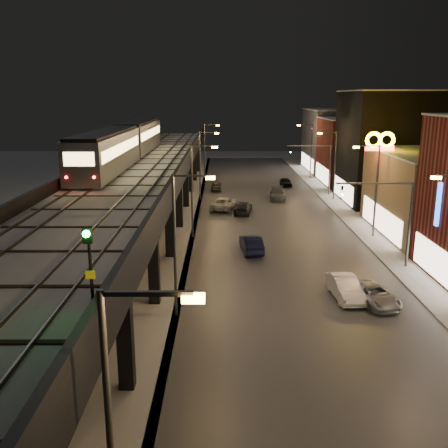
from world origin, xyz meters
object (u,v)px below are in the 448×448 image
object	(u,v)px
subway_train	(126,142)
car_near_white	(251,244)
car_onc_silver	(345,289)
car_mid_silver	(224,204)
car_onc_dark	(374,295)
rail_signal	(89,252)
car_mid_dark	(243,208)
car_onc_red	(286,182)
car_far_white	(216,186)
car_onc_white	(278,194)

from	to	relation	value
subway_train	car_near_white	bearing A→B (deg)	-46.24
car_near_white	car_onc_silver	distance (m)	11.96
subway_train	car_mid_silver	world-z (taller)	subway_train
car_mid_silver	car_onc_dark	distance (m)	30.22
rail_signal	subway_train	bearing A→B (deg)	98.93
car_near_white	car_mid_dark	bearing A→B (deg)	-95.20
car_near_white	car_onc_red	world-z (taller)	car_near_white
subway_train	car_onc_dark	distance (m)	33.61
car_near_white	car_onc_red	distance (m)	33.90
rail_signal	car_onc_silver	bearing A→B (deg)	52.34
rail_signal	car_onc_dark	distance (m)	22.53
rail_signal	car_far_white	xyz separation A→B (m)	(3.46, 56.86, -7.93)
car_near_white	car_onc_dark	distance (m)	13.63
car_onc_silver	car_mid_dark	bearing A→B (deg)	99.03
car_mid_silver	car_onc_dark	bearing A→B (deg)	121.63
subway_train	car_onc_red	bearing A→B (deg)	43.30
subway_train	car_far_white	distance (m)	20.46
subway_train	car_onc_red	world-z (taller)	subway_train
car_onc_white	car_onc_dark	bearing A→B (deg)	-81.90
car_onc_silver	car_onc_red	xyz separation A→B (m)	(1.40, 43.60, -0.11)
car_onc_white	rail_signal	bearing A→B (deg)	-99.36
car_near_white	car_far_white	world-z (taller)	car_near_white
car_far_white	car_onc_white	bearing A→B (deg)	141.06
car_onc_white	subway_train	bearing A→B (deg)	-148.82
car_near_white	car_mid_silver	xyz separation A→B (m)	(-2.36, 17.17, -0.02)
car_near_white	car_mid_dark	xyz separation A→B (m)	(-0.12, 15.09, -0.08)
car_mid_dark	car_onc_red	xyz separation A→B (m)	(7.31, 18.04, -0.05)
car_far_white	car_onc_dark	bearing A→B (deg)	104.92
car_far_white	subway_train	bearing A→B (deg)	58.78
car_near_white	car_onc_white	size ratio (longest dim) A/B	0.93
rail_signal	car_onc_dark	size ratio (longest dim) A/B	0.61
car_onc_red	car_near_white	bearing A→B (deg)	-105.60
car_mid_silver	car_far_white	xyz separation A→B (m)	(-1.05, 12.82, -0.10)
car_near_white	car_onc_dark	xyz separation A→B (m)	(7.46, -11.41, -0.13)
car_near_white	car_far_white	size ratio (longest dim) A/B	1.22
subway_train	car_mid_silver	xyz separation A→B (m)	(10.90, 3.31, -7.73)
rail_signal	car_near_white	world-z (taller)	rail_signal
rail_signal	car_onc_silver	distance (m)	22.15
subway_train	car_onc_dark	bearing A→B (deg)	-50.62
car_near_white	subway_train	bearing A→B (deg)	-51.89
subway_train	car_near_white	distance (m)	20.67
car_onc_dark	car_mid_dark	bearing A→B (deg)	92.64
car_near_white	car_onc_dark	world-z (taller)	car_near_white
car_far_white	car_near_white	bearing A→B (deg)	96.69
subway_train	car_mid_dark	world-z (taller)	subway_train
car_mid_silver	car_onc_silver	bearing A→B (deg)	119.09
rail_signal	car_mid_dark	xyz separation A→B (m)	(6.75, 41.96, -7.89)
rail_signal	car_mid_dark	world-z (taller)	rail_signal
car_far_white	car_onc_silver	size ratio (longest dim) A/B	0.83
car_mid_dark	car_onc_white	size ratio (longest dim) A/B	0.95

